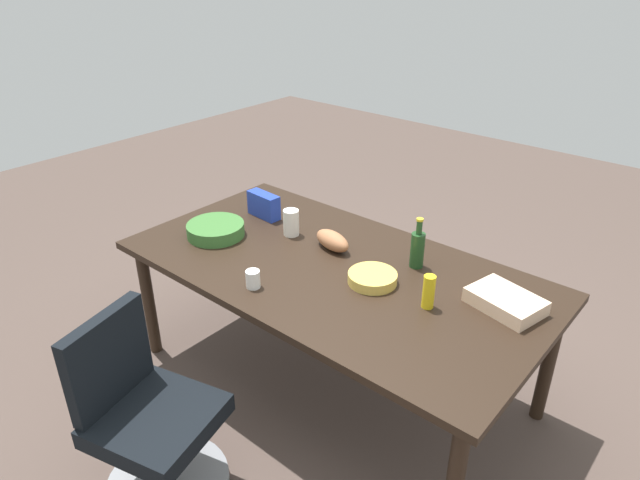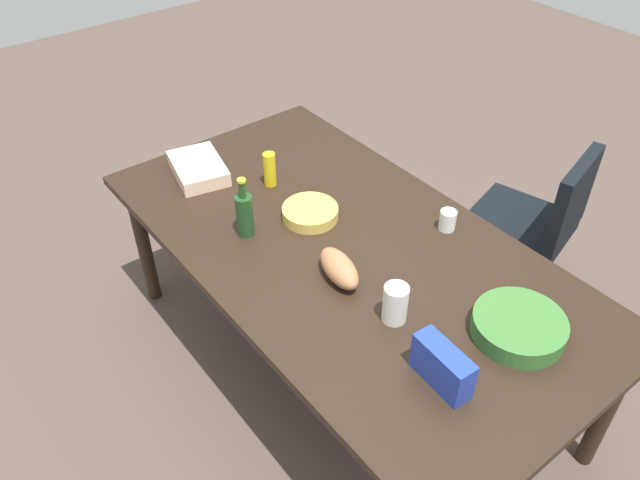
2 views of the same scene
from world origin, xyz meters
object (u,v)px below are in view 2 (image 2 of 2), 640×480
object	(u,v)px
office_chair	(524,241)
mayo_jar	(395,304)
salad_bowl	(519,327)
conference_table	(346,259)
mustard_bottle	(270,169)
chip_bag_blue	(442,366)
sheet_cake	(198,168)
chip_bowl	(310,213)
paper_cup	(448,220)
wine_bottle	(245,213)
bread_loaf	(339,268)

from	to	relation	value
office_chair	mayo_jar	world-z (taller)	mayo_jar
salad_bowl	mayo_jar	xyz separation A→B (m)	(-0.32, -0.29, 0.04)
conference_table	mustard_bottle	xyz separation A→B (m)	(-0.56, 0.01, 0.15)
mustard_bottle	chip_bag_blue	bearing A→B (deg)	-9.26
mustard_bottle	sheet_cake	world-z (taller)	mustard_bottle
chip_bowl	conference_table	bearing A→B (deg)	0.69
mayo_jar	chip_bowl	bearing A→B (deg)	169.50
salad_bowl	sheet_cake	xyz separation A→B (m)	(-1.57, -0.38, -0.00)
salad_bowl	mayo_jar	distance (m)	0.43
office_chair	mayo_jar	xyz separation A→B (m)	(0.25, -1.20, 0.49)
paper_cup	wine_bottle	distance (m)	0.85
conference_table	bread_loaf	size ratio (longest dim) A/B	9.20
mustard_bottle	mayo_jar	xyz separation A→B (m)	(0.98, -0.13, -0.01)
mustard_bottle	bread_loaf	world-z (taller)	mustard_bottle
chip_bowl	mustard_bottle	size ratio (longest dim) A/B	1.48
chip_bowl	wine_bottle	size ratio (longest dim) A/B	0.89
conference_table	chip_bag_blue	bearing A→B (deg)	-15.65
mustard_bottle	chip_bag_blue	distance (m)	1.29
wine_bottle	chip_bag_blue	bearing A→B (deg)	4.36
mustard_bottle	paper_cup	size ratio (longest dim) A/B	1.82
bread_loaf	wine_bottle	xyz separation A→B (m)	(-0.45, -0.13, 0.05)
salad_bowl	wine_bottle	xyz separation A→B (m)	(-1.06, -0.44, 0.07)
chip_bowl	chip_bag_blue	distance (m)	0.98
salad_bowl	bread_loaf	xyz separation A→B (m)	(-0.61, -0.31, 0.01)
conference_table	paper_cup	world-z (taller)	paper_cup
conference_table	mustard_bottle	bearing A→B (deg)	179.11
office_chair	salad_bowl	distance (m)	1.17
conference_table	salad_bowl	distance (m)	0.76
mustard_bottle	mayo_jar	bearing A→B (deg)	-7.82
salad_bowl	paper_cup	xyz separation A→B (m)	(-0.57, 0.24, 0.01)
chip_bowl	salad_bowl	bearing A→B (deg)	9.67
salad_bowl	bread_loaf	distance (m)	0.68
salad_bowl	sheet_cake	distance (m)	1.62
bread_loaf	mayo_jar	xyz separation A→B (m)	(0.29, 0.02, 0.03)
wine_bottle	mayo_jar	bearing A→B (deg)	11.63
mayo_jar	office_chair	bearing A→B (deg)	101.91
paper_cup	wine_bottle	size ratio (longest dim) A/B	0.33
conference_table	office_chair	distance (m)	1.14
conference_table	mustard_bottle	world-z (taller)	mustard_bottle
salad_bowl	mustard_bottle	bearing A→B (deg)	-173.17
salad_bowl	wine_bottle	world-z (taller)	wine_bottle
conference_table	sheet_cake	xyz separation A→B (m)	(-0.84, -0.21, 0.10)
conference_table	wine_bottle	xyz separation A→B (m)	(-0.33, -0.28, 0.17)
office_chair	mayo_jar	distance (m)	1.32
mustard_bottle	sheet_cake	xyz separation A→B (m)	(-0.28, -0.22, -0.05)
conference_table	wine_bottle	bearing A→B (deg)	-139.59
paper_cup	office_chair	bearing A→B (deg)	90.76
office_chair	sheet_cake	world-z (taller)	office_chair
paper_cup	chip_bag_blue	bearing A→B (deg)	-48.35
bread_loaf	mustard_bottle	bearing A→B (deg)	167.43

